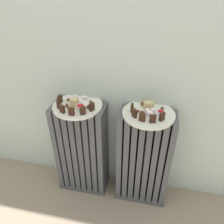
# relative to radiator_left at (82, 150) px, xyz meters

# --- Properties ---
(radiator_left) EXTENTS (0.29, 0.15, 0.59)m
(radiator_left) POSITION_rel_radiator_left_xyz_m (0.00, 0.00, 0.00)
(radiator_left) COLOR #47474C
(radiator_left) RESTS_ON ground_plane
(radiator_right) EXTENTS (0.29, 0.15, 0.59)m
(radiator_right) POSITION_rel_radiator_left_xyz_m (0.36, 0.00, 0.00)
(radiator_right) COLOR #47474C
(radiator_right) RESTS_ON ground_plane
(plate_left) EXTENTS (0.26, 0.26, 0.01)m
(plate_left) POSITION_rel_radiator_left_xyz_m (0.00, -0.00, 0.31)
(plate_left) COLOR silver
(plate_left) RESTS_ON radiator_left
(plate_right) EXTENTS (0.26, 0.26, 0.01)m
(plate_right) POSITION_rel_radiator_left_xyz_m (0.36, -0.00, 0.31)
(plate_right) COLOR silver
(plate_right) RESTS_ON radiator_right
(dark_cake_slice_left_0) EXTENTS (0.02, 0.03, 0.04)m
(dark_cake_slice_left_0) POSITION_rel_radiator_left_xyz_m (-0.10, 0.01, 0.33)
(dark_cake_slice_left_0) COLOR #382114
(dark_cake_slice_left_0) RESTS_ON plate_left
(dark_cake_slice_left_1) EXTENTS (0.03, 0.03, 0.04)m
(dark_cake_slice_left_1) POSITION_rel_radiator_left_xyz_m (-0.08, -0.05, 0.33)
(dark_cake_slice_left_1) COLOR #382114
(dark_cake_slice_left_1) RESTS_ON plate_left
(dark_cake_slice_left_2) EXTENTS (0.03, 0.03, 0.04)m
(dark_cake_slice_left_2) POSITION_rel_radiator_left_xyz_m (-0.05, -0.08, 0.33)
(dark_cake_slice_left_2) COLOR #382114
(dark_cake_slice_left_2) RESTS_ON plate_left
(dark_cake_slice_left_3) EXTENTS (0.03, 0.02, 0.04)m
(dark_cake_slice_left_3) POSITION_rel_radiator_left_xyz_m (0.01, -0.10, 0.33)
(dark_cake_slice_left_3) COLOR #382114
(dark_cake_slice_left_3) RESTS_ON plate_left
(dark_cake_slice_left_4) EXTENTS (0.03, 0.03, 0.04)m
(dark_cake_slice_left_4) POSITION_rel_radiator_left_xyz_m (0.06, -0.08, 0.33)
(dark_cake_slice_left_4) COLOR #382114
(dark_cake_slice_left_4) RESTS_ON plate_left
(dark_cake_slice_left_5) EXTENTS (0.02, 0.03, 0.04)m
(dark_cake_slice_left_5) POSITION_rel_radiator_left_xyz_m (0.09, -0.04, 0.33)
(dark_cake_slice_left_5) COLOR #382114
(dark_cake_slice_left_5) RESTS_ON plate_left
(marble_cake_slice_left_0) EXTENTS (0.04, 0.03, 0.05)m
(marble_cake_slice_left_0) POSITION_rel_radiator_left_xyz_m (-0.01, -0.02, 0.33)
(marble_cake_slice_left_0) COLOR tan
(marble_cake_slice_left_0) RESTS_ON plate_left
(turkish_delight_left_0) EXTENTS (0.03, 0.03, 0.02)m
(turkish_delight_left_0) POSITION_rel_radiator_left_xyz_m (0.01, 0.01, 0.32)
(turkish_delight_left_0) COLOR white
(turkish_delight_left_0) RESTS_ON plate_left
(turkish_delight_left_1) EXTENTS (0.02, 0.02, 0.02)m
(turkish_delight_left_1) POSITION_rel_radiator_left_xyz_m (-0.03, 0.06, 0.32)
(turkish_delight_left_1) COLOR white
(turkish_delight_left_1) RESTS_ON plate_left
(turkish_delight_left_2) EXTENTS (0.02, 0.02, 0.02)m
(turkish_delight_left_2) POSITION_rel_radiator_left_xyz_m (0.00, 0.02, 0.32)
(turkish_delight_left_2) COLOR white
(turkish_delight_left_2) RESTS_ON plate_left
(turkish_delight_left_3) EXTENTS (0.03, 0.03, 0.02)m
(turkish_delight_left_3) POSITION_rel_radiator_left_xyz_m (0.02, 0.05, 0.32)
(turkish_delight_left_3) COLOR white
(turkish_delight_left_3) RESTS_ON plate_left
(medjool_date_left_0) EXTENTS (0.03, 0.03, 0.02)m
(medjool_date_left_0) POSITION_rel_radiator_left_xyz_m (0.06, -0.02, 0.32)
(medjool_date_left_0) COLOR #4C2814
(medjool_date_left_0) RESTS_ON plate_left
(medjool_date_left_1) EXTENTS (0.03, 0.03, 0.02)m
(medjool_date_left_1) POSITION_rel_radiator_left_xyz_m (0.06, 0.03, 0.32)
(medjool_date_left_1) COLOR #4C2814
(medjool_date_left_1) RESTS_ON plate_left
(medjool_date_left_2) EXTENTS (0.02, 0.03, 0.02)m
(medjool_date_left_2) POSITION_rel_radiator_left_xyz_m (-0.04, -0.03, 0.32)
(medjool_date_left_2) COLOR #4C2814
(medjool_date_left_2) RESTS_ON plate_left
(medjool_date_left_3) EXTENTS (0.03, 0.02, 0.01)m
(medjool_date_left_3) POSITION_rel_radiator_left_xyz_m (-0.06, 0.03, 0.32)
(medjool_date_left_3) COLOR #4C2814
(medjool_date_left_3) RESTS_ON plate_left
(jam_bowl_left) EXTENTS (0.04, 0.04, 0.02)m
(jam_bowl_left) POSITION_rel_radiator_left_xyz_m (0.03, -0.04, 0.32)
(jam_bowl_left) COLOR white
(jam_bowl_left) RESTS_ON plate_left
(dark_cake_slice_right_0) EXTENTS (0.01, 0.03, 0.04)m
(dark_cake_slice_right_0) POSITION_rel_radiator_left_xyz_m (0.28, -0.00, 0.33)
(dark_cake_slice_right_0) COLOR #382114
(dark_cake_slice_right_0) RESTS_ON plate_right
(dark_cake_slice_right_1) EXTENTS (0.03, 0.03, 0.04)m
(dark_cake_slice_right_1) POSITION_rel_radiator_left_xyz_m (0.30, -0.05, 0.33)
(dark_cake_slice_right_1) COLOR #382114
(dark_cake_slice_right_1) RESTS_ON plate_right
(dark_cake_slice_right_2) EXTENTS (0.03, 0.02, 0.04)m
(dark_cake_slice_right_2) POSITION_rel_radiator_left_xyz_m (0.34, -0.08, 0.33)
(dark_cake_slice_right_2) COLOR #382114
(dark_cake_slice_right_2) RESTS_ON plate_right
(dark_cake_slice_right_3) EXTENTS (0.03, 0.02, 0.04)m
(dark_cake_slice_right_3) POSITION_rel_radiator_left_xyz_m (0.38, -0.08, 0.33)
(dark_cake_slice_right_3) COLOR #382114
(dark_cake_slice_right_3) RESTS_ON plate_right
(dark_cake_slice_right_4) EXTENTS (0.03, 0.03, 0.04)m
(dark_cake_slice_right_4) POSITION_rel_radiator_left_xyz_m (0.42, -0.05, 0.33)
(dark_cake_slice_right_4) COLOR #382114
(dark_cake_slice_right_4) RESTS_ON plate_right
(marble_cake_slice_right_0) EXTENTS (0.05, 0.05, 0.04)m
(marble_cake_slice_right_0) POSITION_rel_radiator_left_xyz_m (0.36, 0.04, 0.33)
(marble_cake_slice_right_0) COLOR tan
(marble_cake_slice_right_0) RESTS_ON plate_right
(turkish_delight_right_0) EXTENTS (0.03, 0.03, 0.02)m
(turkish_delight_right_0) POSITION_rel_radiator_left_xyz_m (0.36, -0.00, 0.32)
(turkish_delight_right_0) COLOR white
(turkish_delight_right_0) RESTS_ON plate_right
(turkish_delight_right_1) EXTENTS (0.02, 0.02, 0.02)m
(turkish_delight_right_1) POSITION_rel_radiator_left_xyz_m (0.38, 0.01, 0.32)
(turkish_delight_right_1) COLOR white
(turkish_delight_right_1) RESTS_ON plate_right
(turkish_delight_right_2) EXTENTS (0.03, 0.03, 0.03)m
(turkish_delight_right_2) POSITION_rel_radiator_left_xyz_m (0.37, -0.03, 0.32)
(turkish_delight_right_2) COLOR white
(turkish_delight_right_2) RESTS_ON plate_right
(medjool_date_right_0) EXTENTS (0.03, 0.03, 0.01)m
(medjool_date_right_0) POSITION_rel_radiator_left_xyz_m (0.31, -0.01, 0.32)
(medjool_date_right_0) COLOR #4C2814
(medjool_date_right_0) RESTS_ON plate_right
(medjool_date_right_1) EXTENTS (0.03, 0.03, 0.02)m
(medjool_date_right_1) POSITION_rel_radiator_left_xyz_m (0.33, -0.02, 0.32)
(medjool_date_right_1) COLOR #4C2814
(medjool_date_right_1) RESTS_ON plate_right
(medjool_date_right_2) EXTENTS (0.03, 0.03, 0.02)m
(medjool_date_right_2) POSITION_rel_radiator_left_xyz_m (0.33, 0.06, 0.32)
(medjool_date_right_2) COLOR #4C2814
(medjool_date_right_2) RESTS_ON plate_right
(medjool_date_right_3) EXTENTS (0.02, 0.03, 0.02)m
(medjool_date_right_3) POSITION_rel_radiator_left_xyz_m (0.42, 0.04, 0.32)
(medjool_date_right_3) COLOR #4C2814
(medjool_date_right_3) RESTS_ON plate_right
(jam_bowl_right) EXTENTS (0.04, 0.04, 0.02)m
(jam_bowl_right) POSITION_rel_radiator_left_xyz_m (0.42, -0.01, 0.32)
(jam_bowl_right) COLOR white
(jam_bowl_right) RESTS_ON plate_right
(fork) EXTENTS (0.02, 0.09, 0.00)m
(fork) POSITION_rel_radiator_left_xyz_m (-0.02, -0.00, 0.31)
(fork) COLOR #B7B7BC
(fork) RESTS_ON plate_left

